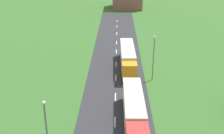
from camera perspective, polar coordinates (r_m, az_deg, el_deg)
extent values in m
cube|color=white|center=(37.70, 0.59, -10.94)|extent=(0.16, 2.40, 0.01)
cube|color=white|center=(43.41, 0.69, -5.97)|extent=(0.16, 2.40, 0.01)
cube|color=white|center=(49.39, 0.77, -2.16)|extent=(0.16, 2.40, 0.01)
cube|color=white|center=(54.93, 0.83, 0.54)|extent=(0.16, 2.40, 0.01)
cube|color=white|center=(61.65, 0.88, 3.13)|extent=(0.16, 2.40, 0.01)
cube|color=white|center=(67.46, 0.92, 4.92)|extent=(0.16, 2.40, 0.01)
cube|color=white|center=(74.51, 0.96, 6.71)|extent=(0.16, 2.40, 0.01)
cube|color=white|center=(81.36, 0.99, 8.13)|extent=(0.16, 2.40, 0.01)
cube|color=white|center=(87.46, 1.01, 9.20)|extent=(0.16, 2.40, 0.01)
cube|color=beige|center=(37.45, 4.34, -7.44)|extent=(2.62, 10.68, 2.65)
cube|color=black|center=(38.25, 4.27, -9.40)|extent=(1.02, 10.13, 0.24)
cylinder|color=black|center=(41.10, 5.47, -7.10)|extent=(0.36, 1.00, 1.00)
cylinder|color=black|center=(40.97, 2.52, -7.12)|extent=(0.36, 1.00, 1.00)
cylinder|color=black|center=(42.20, 5.34, -6.23)|extent=(0.36, 1.00, 1.00)
cylinder|color=black|center=(42.08, 2.47, -6.24)|extent=(0.36, 1.00, 1.00)
cube|color=orange|center=(47.36, 3.52, -0.84)|extent=(2.48, 2.29, 2.80)
cube|color=black|center=(46.19, 3.60, -0.81)|extent=(2.10, 0.14, 1.23)
cube|color=beige|center=(53.79, 3.12, 2.55)|extent=(2.71, 11.29, 2.85)
cube|color=black|center=(54.39, 3.08, 0.95)|extent=(1.10, 10.70, 0.24)
cylinder|color=black|center=(47.52, 4.78, -2.66)|extent=(0.37, 1.01, 1.00)
cylinder|color=black|center=(47.39, 2.24, -2.67)|extent=(0.37, 1.01, 1.00)
cylinder|color=black|center=(57.62, 3.97, 2.13)|extent=(0.37, 1.01, 1.00)
cylinder|color=black|center=(57.51, 1.88, 2.13)|extent=(0.37, 1.01, 1.00)
cylinder|color=black|center=(58.87, 3.89, 2.60)|extent=(0.37, 1.01, 1.00)
cylinder|color=black|center=(58.78, 1.84, 2.61)|extent=(0.37, 1.01, 1.00)
sphere|color=silver|center=(26.75, -13.53, -6.95)|extent=(0.36, 0.36, 0.36)
cylinder|color=slate|center=(47.86, 8.26, 1.54)|extent=(0.18, 0.18, 7.50)
sphere|color=silver|center=(46.59, 8.53, 5.97)|extent=(0.36, 0.36, 0.36)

